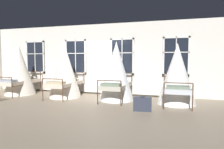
{
  "coord_description": "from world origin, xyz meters",
  "views": [
    {
      "loc": [
        3.13,
        -7.23,
        1.58
      ],
      "look_at": [
        0.99,
        0.1,
        1.01
      ],
      "focal_mm": 30.89,
      "sensor_mm": 36.0,
      "label": 1
    }
  ],
  "objects_px": {
    "cot_first": "(19,70)",
    "suitcase_dark": "(142,104)",
    "cot_fourth": "(177,75)",
    "cot_third": "(116,72)",
    "cot_second": "(65,71)"
  },
  "relations": [
    {
      "from": "suitcase_dark",
      "to": "cot_first",
      "type": "bearing_deg",
      "value": 161.07
    },
    {
      "from": "cot_second",
      "to": "cot_fourth",
      "type": "xyz_separation_m",
      "value": [
        4.54,
        -0.02,
        -0.04
      ]
    },
    {
      "from": "cot_first",
      "to": "cot_second",
      "type": "bearing_deg",
      "value": -91.81
    },
    {
      "from": "cot_first",
      "to": "cot_fourth",
      "type": "distance_m",
      "value": 6.89
    },
    {
      "from": "cot_first",
      "to": "suitcase_dark",
      "type": "bearing_deg",
      "value": -104.99
    },
    {
      "from": "cot_first",
      "to": "cot_fourth",
      "type": "height_order",
      "value": "cot_first"
    },
    {
      "from": "cot_fourth",
      "to": "cot_third",
      "type": "bearing_deg",
      "value": 88.16
    },
    {
      "from": "cot_first",
      "to": "cot_third",
      "type": "relative_size",
      "value": 0.99
    },
    {
      "from": "suitcase_dark",
      "to": "cot_second",
      "type": "bearing_deg",
      "value": 152.87
    },
    {
      "from": "cot_third",
      "to": "cot_fourth",
      "type": "distance_m",
      "value": 2.27
    },
    {
      "from": "cot_first",
      "to": "cot_fourth",
      "type": "bearing_deg",
      "value": -91.81
    },
    {
      "from": "cot_second",
      "to": "cot_fourth",
      "type": "relative_size",
      "value": 1.04
    },
    {
      "from": "cot_second",
      "to": "suitcase_dark",
      "type": "height_order",
      "value": "cot_second"
    },
    {
      "from": "cot_second",
      "to": "cot_third",
      "type": "xyz_separation_m",
      "value": [
        2.27,
        0.03,
        0.02
      ]
    },
    {
      "from": "cot_fourth",
      "to": "suitcase_dark",
      "type": "height_order",
      "value": "cot_fourth"
    }
  ]
}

